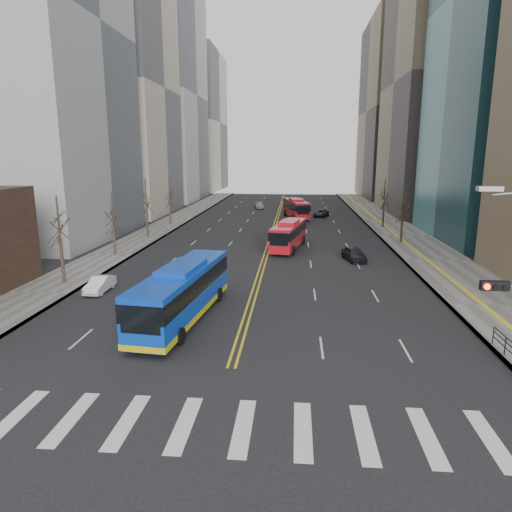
% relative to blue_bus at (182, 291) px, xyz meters
% --- Properties ---
extents(ground, '(220.00, 220.00, 0.00)m').
position_rel_blue_bus_xyz_m(ground, '(4.14, -11.84, -1.91)').
color(ground, black).
extents(sidewalk_right, '(7.00, 130.00, 0.15)m').
position_rel_blue_bus_xyz_m(sidewalk_right, '(21.64, 33.16, -1.83)').
color(sidewalk_right, slate).
rests_on(sidewalk_right, ground).
extents(sidewalk_left, '(5.00, 130.00, 0.15)m').
position_rel_blue_bus_xyz_m(sidewalk_left, '(-12.36, 33.16, -1.83)').
color(sidewalk_left, slate).
rests_on(sidewalk_left, ground).
extents(crosswalk, '(26.70, 4.00, 0.01)m').
position_rel_blue_bus_xyz_m(crosswalk, '(4.14, -11.84, -1.90)').
color(crosswalk, silver).
rests_on(crosswalk, ground).
extents(centerline, '(0.55, 100.00, 0.01)m').
position_rel_blue_bus_xyz_m(centerline, '(4.14, 43.16, -1.90)').
color(centerline, gold).
rests_on(centerline, ground).
extents(office_towers, '(83.00, 134.00, 58.00)m').
position_rel_blue_bus_xyz_m(office_towers, '(4.26, 56.66, 22.02)').
color(office_towers, '#98989B').
rests_on(office_towers, ground).
extents(street_trees, '(35.20, 47.20, 7.60)m').
position_rel_blue_bus_xyz_m(street_trees, '(-3.04, 22.71, 2.97)').
color(street_trees, '#2F261D').
rests_on(street_trees, ground).
extents(blue_bus, '(4.03, 12.76, 3.64)m').
position_rel_blue_bus_xyz_m(blue_bus, '(0.00, 0.00, 0.00)').
color(blue_bus, '#0C40C1').
rests_on(blue_bus, ground).
extents(red_bus_near, '(4.17, 10.39, 3.24)m').
position_rel_blue_bus_xyz_m(red_bus_near, '(6.53, 23.58, -0.10)').
color(red_bus_near, red).
rests_on(red_bus_near, ground).
extents(red_bus_far, '(4.66, 10.70, 3.33)m').
position_rel_blue_bus_xyz_m(red_bus_far, '(7.32, 49.64, -0.05)').
color(red_bus_far, red).
rests_on(red_bus_far, ground).
extents(car_white, '(1.31, 3.70, 1.22)m').
position_rel_blue_bus_xyz_m(car_white, '(-8.00, 5.39, -1.30)').
color(car_white, white).
rests_on(car_white, ground).
extents(car_dark_mid, '(2.52, 4.43, 1.42)m').
position_rel_blue_bus_xyz_m(car_dark_mid, '(13.26, 18.13, -1.20)').
color(car_dark_mid, black).
rests_on(car_dark_mid, ground).
extents(car_silver, '(2.44, 4.32, 1.18)m').
position_rel_blue_bus_xyz_m(car_silver, '(-0.06, 63.31, -1.32)').
color(car_silver, gray).
rests_on(car_silver, ground).
extents(car_dark_far, '(3.19, 4.77, 1.21)m').
position_rel_blue_bus_xyz_m(car_dark_far, '(11.73, 51.88, -1.30)').
color(car_dark_far, black).
rests_on(car_dark_far, ground).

